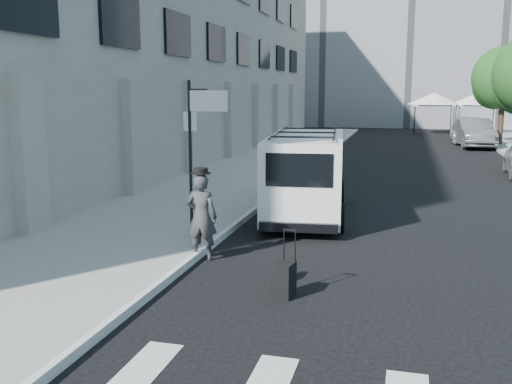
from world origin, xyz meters
The scene contains 13 objects.
ground centered at (0.00, 0.00, 0.00)m, with size 120.00×120.00×0.00m, color black.
sidewalk_left centered at (-4.25, 16.00, 0.07)m, with size 4.50×48.00×0.15m, color gray.
building_left centered at (-11.50, 18.00, 6.00)m, with size 10.00×44.00×12.00m, color gray.
sign_pole centered at (-2.36, 3.20, 2.65)m, with size 1.03×0.07×3.50m.
tree_far centered at (7.50, 29.15, 3.97)m, with size 3.80×3.83×6.03m.
tent_left centered at (4.00, 38.00, 2.71)m, with size 4.00×4.00×3.20m.
tent_right centered at (7.20, 38.50, 2.71)m, with size 4.00×4.00×3.20m.
businessman centered at (-1.90, 1.97, 0.89)m, with size 0.65×0.43×1.78m, color #363638.
briefcase centered at (-0.01, 1.10, 0.17)m, with size 0.12×0.44×0.34m, color black.
suitcase centered at (0.20, 0.30, 0.30)m, with size 0.31×0.44×1.13m.
cargo_van centered at (-0.58, 6.77, 1.16)m, with size 2.55×6.04×2.22m.
parked_car_b centered at (5.99, 27.91, 0.85)m, with size 1.81×5.18×1.71m, color #595D61.
parked_car_c centered at (6.02, 31.30, 0.79)m, with size 2.22×5.47×1.59m, color #97999E.
Camera 1 is at (2.06, -8.68, 3.45)m, focal length 40.00 mm.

